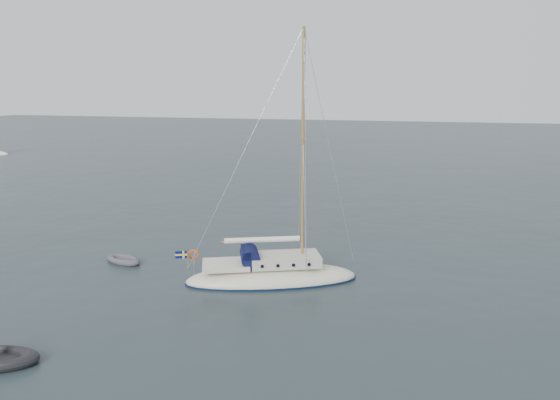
# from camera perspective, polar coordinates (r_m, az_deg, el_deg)

# --- Properties ---
(ground) EXTENTS (300.00, 300.00, 0.00)m
(ground) POSITION_cam_1_polar(r_m,az_deg,el_deg) (31.60, -1.00, -7.73)
(ground) COLOR black
(ground) RESTS_ON ground
(sailboat) EXTENTS (9.94, 2.98, 14.15)m
(sailboat) POSITION_cam_1_polar(r_m,az_deg,el_deg) (30.07, -0.85, -6.59)
(sailboat) COLOR beige
(sailboat) RESTS_ON ground
(dinghy) EXTENTS (2.62, 1.18, 0.38)m
(dinghy) POSITION_cam_1_polar(r_m,az_deg,el_deg) (34.85, -16.03, -6.04)
(dinghy) COLOR #46454A
(dinghy) RESTS_ON ground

